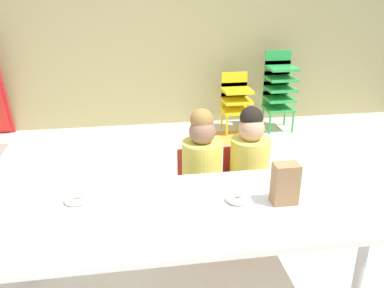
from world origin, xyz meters
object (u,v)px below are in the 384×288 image
(seated_child_middle_seat, at_px, (249,160))
(paper_plate_near_edge, at_px, (76,202))
(seated_child_near_camera, at_px, (202,163))
(paper_plate_center_table, at_px, (165,192))
(kid_chair_green_stack, at_px, (279,86))
(donut_powdered_loose, at_px, (237,198))
(donut_powdered_on_plate, at_px, (76,199))
(paper_bag_brown, at_px, (285,184))
(craft_table, at_px, (178,218))
(kid_chair_yellow_stack, at_px, (236,98))

(seated_child_middle_seat, xyz_separation_m, paper_plate_near_edge, (-1.07, -0.46, 0.04))
(seated_child_near_camera, xyz_separation_m, paper_plate_center_table, (-0.28, -0.43, 0.04))
(kid_chair_green_stack, distance_m, paper_plate_near_edge, 3.21)
(paper_plate_near_edge, height_order, donut_powdered_loose, donut_powdered_loose)
(seated_child_middle_seat, height_order, donut_powdered_on_plate, seated_child_middle_seat)
(paper_plate_near_edge, relative_size, donut_powdered_loose, 1.48)
(kid_chair_green_stack, height_order, paper_plate_center_table, kid_chair_green_stack)
(seated_child_near_camera, distance_m, donut_powdered_loose, 0.58)
(paper_bag_brown, bearing_deg, seated_child_near_camera, 117.35)
(seated_child_near_camera, distance_m, paper_bag_brown, 0.72)
(craft_table, bearing_deg, kid_chair_green_stack, 60.19)
(paper_bag_brown, bearing_deg, kid_chair_green_stack, 70.12)
(donut_powdered_on_plate, bearing_deg, donut_powdered_loose, -7.52)
(craft_table, distance_m, seated_child_middle_seat, 0.82)
(kid_chair_yellow_stack, height_order, paper_bag_brown, paper_bag_brown)
(seated_child_near_camera, distance_m, paper_plate_center_table, 0.51)
(donut_powdered_on_plate, height_order, donut_powdered_loose, donut_powdered_on_plate)
(seated_child_near_camera, bearing_deg, seated_child_middle_seat, 0.00)
(paper_plate_near_edge, xyz_separation_m, donut_powdered_loose, (0.83, -0.11, 0.01))
(donut_powdered_on_plate, bearing_deg, kid_chair_yellow_stack, 58.73)
(craft_table, relative_size, seated_child_near_camera, 2.01)
(craft_table, relative_size, donut_powdered_loose, 15.12)
(craft_table, relative_size, kid_chair_green_stack, 2.00)
(kid_chair_green_stack, xyz_separation_m, paper_plate_center_table, (-1.56, -2.45, 0.08))
(seated_child_near_camera, bearing_deg, donut_powdered_loose, -81.56)
(seated_child_near_camera, height_order, donut_powdered_on_plate, seated_child_near_camera)
(craft_table, xyz_separation_m, paper_plate_near_edge, (-0.51, 0.15, 0.05))
(craft_table, distance_m, seated_child_near_camera, 0.65)
(donut_powdered_loose, bearing_deg, kid_chair_yellow_stack, 75.29)
(donut_powdered_on_plate, bearing_deg, seated_child_near_camera, 32.02)
(kid_chair_yellow_stack, xyz_separation_m, paper_bag_brown, (-0.45, -2.64, 0.31))
(seated_child_near_camera, height_order, paper_plate_near_edge, seated_child_near_camera)
(seated_child_near_camera, bearing_deg, paper_plate_center_table, -122.89)
(seated_child_near_camera, xyz_separation_m, kid_chair_green_stack, (1.28, 2.02, -0.04))
(craft_table, distance_m, donut_powdered_loose, 0.32)
(seated_child_near_camera, xyz_separation_m, kid_chair_yellow_stack, (0.77, 2.02, -0.16))
(seated_child_middle_seat, relative_size, kid_chair_green_stack, 1.00)
(donut_powdered_on_plate, bearing_deg, seated_child_middle_seat, 23.58)
(paper_bag_brown, xyz_separation_m, paper_plate_center_table, (-0.60, 0.19, -0.11))
(kid_chair_green_stack, distance_m, donut_powdered_loose, 2.86)
(paper_plate_near_edge, bearing_deg, craft_table, -15.78)
(kid_chair_yellow_stack, bearing_deg, donut_powdered_loose, -104.71)
(seated_child_near_camera, bearing_deg, craft_table, -110.66)
(seated_child_middle_seat, height_order, paper_plate_center_table, seated_child_middle_seat)
(seated_child_middle_seat, bearing_deg, kid_chair_green_stack, 64.69)
(paper_plate_center_table, bearing_deg, seated_child_near_camera, 57.11)
(seated_child_middle_seat, distance_m, paper_plate_near_edge, 1.16)
(kid_chair_yellow_stack, distance_m, paper_plate_near_edge, 2.92)
(kid_chair_yellow_stack, height_order, paper_plate_near_edge, kid_chair_yellow_stack)
(paper_plate_center_table, relative_size, donut_powdered_loose, 1.48)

